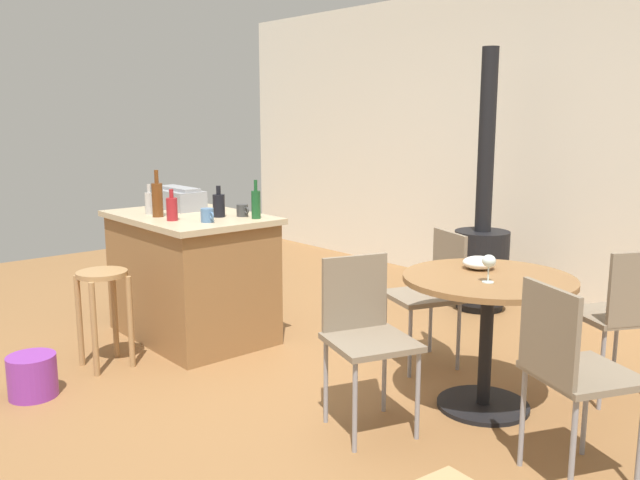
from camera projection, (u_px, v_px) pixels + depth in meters
ground_plane at (255, 378)px, 4.05m from camera, size 8.80×8.80×0.00m
back_wall at (539, 141)px, 5.72m from camera, size 8.00×0.10×2.70m
kitchen_island at (191, 276)px, 4.75m from camera, size 1.20×0.81×0.88m
wooden_stool at (103, 298)px, 4.17m from camera, size 0.31×0.31×0.62m
dining_table at (487, 309)px, 3.55m from camera, size 0.90×0.90×0.73m
folding_chair_near at (570, 366)px, 2.82m from camera, size 0.52×0.52×0.88m
folding_chair_far at (621, 311)px, 3.66m from camera, size 0.54×0.54×0.87m
folding_chair_left at (432, 288)px, 4.22m from camera, size 0.51×0.51×0.85m
folding_chair_right at (365, 329)px, 3.35m from camera, size 0.50×0.50×0.87m
wood_stove at (482, 248)px, 5.42m from camera, size 0.44×0.45×2.08m
toolbox at (179, 199)px, 4.92m from camera, size 0.43×0.23×0.16m
bottle_0 at (172, 208)px, 4.39m from camera, size 0.07×0.07×0.21m
bottle_1 at (149, 203)px, 4.68m from camera, size 0.06×0.06×0.21m
bottle_2 at (219, 205)px, 4.55m from camera, size 0.08×0.08×0.21m
bottle_3 at (157, 199)px, 4.54m from camera, size 0.07×0.07×0.32m
bottle_4 at (256, 204)px, 4.47m from camera, size 0.06×0.06×0.26m
cup_0 at (243, 210)px, 4.58m from camera, size 0.12×0.08×0.08m
cup_1 at (207, 215)px, 4.33m from camera, size 0.12×0.08×0.09m
wine_glass at (489, 262)px, 3.37m from camera, size 0.07×0.07×0.14m
serving_bowl at (479, 263)px, 3.68m from camera, size 0.18×0.18×0.07m
plastic_bucket at (32, 376)px, 3.77m from camera, size 0.27×0.27×0.24m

